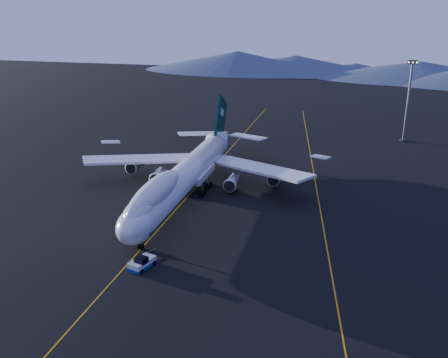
# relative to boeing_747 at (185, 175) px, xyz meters

# --- Properties ---
(ground) EXTENTS (500.00, 500.00, 0.00)m
(ground) POSITION_rel_boeing_747_xyz_m (-0.00, -0.03, -5.81)
(ground) COLOR black
(ground) RESTS_ON ground
(taxiway_line_main) EXTENTS (0.25, 220.00, 0.01)m
(taxiway_line_main) POSITION_rel_boeing_747_xyz_m (-0.00, -0.03, -5.80)
(taxiway_line_main) COLOR #CC8A0C
(taxiway_line_main) RESTS_ON ground
(taxiway_line_side) EXTENTS (28.08, 198.09, 0.01)m
(taxiway_line_side) POSITION_rel_boeing_747_xyz_m (30.00, 9.97, -5.80)
(taxiway_line_side) COLOR #CC8A0C
(taxiway_line_side) RESTS_ON ground
(boeing_747) EXTENTS (59.62, 72.43, 19.37)m
(boeing_747) POSITION_rel_boeing_747_xyz_m (0.00, 0.00, 0.00)
(boeing_747) COLOR silver
(boeing_747) RESTS_ON ground
(pushback_tug) EXTENTS (4.06, 5.75, 2.28)m
(pushback_tug) POSITION_rel_boeing_747_xyz_m (2.98, -32.89, -5.10)
(pushback_tug) COLOR silver
(pushback_tug) RESTS_ON ground
(floodlight_mast) EXTENTS (3.27, 2.45, 26.47)m
(floodlight_mast) POSITION_rel_boeing_747_xyz_m (53.87, 67.77, 7.60)
(floodlight_mast) COLOR black
(floodlight_mast) RESTS_ON ground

